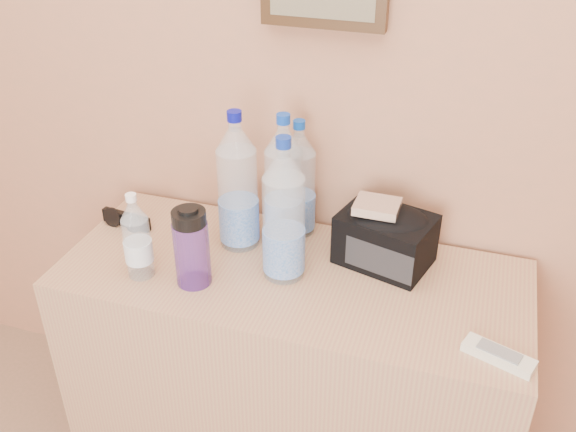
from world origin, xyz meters
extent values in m
cube|color=tan|center=(-0.04, 1.74, 0.36)|extent=(1.17, 0.49, 0.73)
cylinder|color=silver|center=(-0.21, 1.82, 0.89)|extent=(0.10, 0.10, 0.33)
cylinder|color=#0A0F91|center=(-0.21, 1.82, 1.09)|extent=(0.04, 0.04, 0.02)
cylinder|color=silver|center=(-0.08, 1.93, 0.87)|extent=(0.09, 0.09, 0.28)
cylinder|color=#0940A8|center=(-0.08, 1.93, 1.04)|extent=(0.03, 0.03, 0.02)
cylinder|color=silver|center=(-0.11, 1.88, 0.89)|extent=(0.10, 0.10, 0.31)
cylinder|color=#0D3DB5|center=(-0.11, 1.88, 1.07)|extent=(0.03, 0.03, 0.02)
cylinder|color=silver|center=(-0.06, 1.73, 0.89)|extent=(0.10, 0.10, 0.32)
cylinder|color=#10309D|center=(-0.06, 1.73, 1.09)|extent=(0.04, 0.04, 0.02)
cylinder|color=silver|center=(-0.39, 1.62, 0.83)|extent=(0.07, 0.07, 0.20)
cylinder|color=white|center=(-0.39, 1.62, 0.95)|extent=(0.03, 0.03, 0.02)
cylinder|color=#4D2588|center=(-0.26, 1.63, 0.81)|extent=(0.09, 0.09, 0.17)
cylinder|color=black|center=(-0.26, 1.63, 0.92)|extent=(0.08, 0.08, 0.04)
cube|color=white|center=(0.46, 1.58, 0.74)|extent=(0.16, 0.09, 0.02)
cube|color=silver|center=(0.14, 1.85, 0.89)|extent=(0.11, 0.09, 0.02)
camera|label=1|loc=(0.35, 0.50, 1.68)|focal=40.00mm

